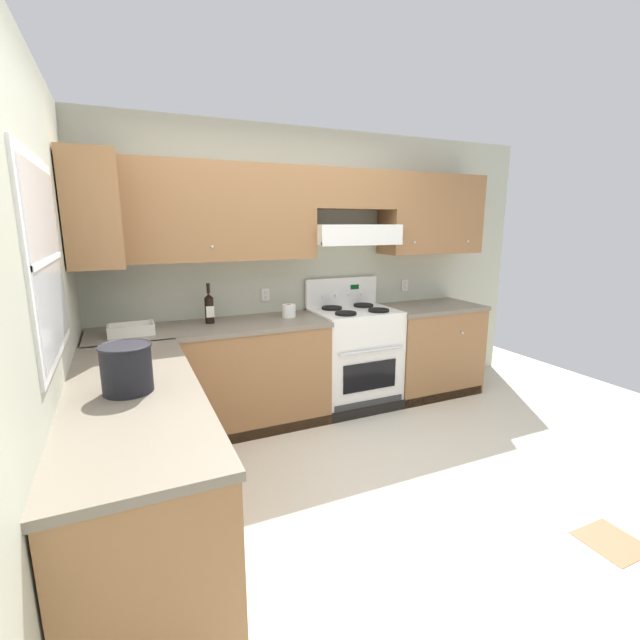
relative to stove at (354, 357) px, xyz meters
The scene contains 11 objects.
ground_plane 1.51m from the stove, 119.23° to the right, with size 7.04×7.04×0.00m, color beige.
floor_accent_tile 2.34m from the stove, 80.46° to the right, with size 0.30×0.30×0.01m, color olive.
wall_back 1.08m from the stove, 137.34° to the left, with size 4.68×0.57×2.55m.
wall_left 2.66m from the stove, 155.88° to the right, with size 0.47×4.00×2.55m.
counter_back_run 0.56m from the stove, behind, with size 3.60×0.65×0.91m.
counter_left_run 2.32m from the stove, 147.08° to the right, with size 0.63×1.91×0.91m.
stove is the anchor object (origin of this frame).
wine_bottle 1.43m from the stove, behind, with size 0.07×0.08×0.33m.
bowl 1.97m from the stove, behind, with size 0.32×0.20×0.08m.
bucket 2.41m from the stove, 146.87° to the right, with size 0.25×0.25×0.24m.
paper_towel_roll 0.80m from the stove, behind, with size 0.12×0.12×0.11m.
Camera 1 is at (-1.25, -2.26, 1.71)m, focal length 24.74 mm.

